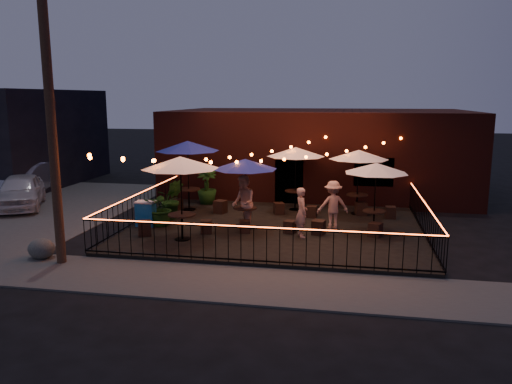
# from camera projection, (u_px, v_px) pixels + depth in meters

# --- Properties ---
(ground) EXTENTS (110.00, 110.00, 0.00)m
(ground) POSITION_uv_depth(u_px,v_px,m) (266.00, 247.00, 15.60)
(ground) COLOR black
(ground) RESTS_ON ground
(patio) EXTENTS (10.00, 8.00, 0.15)m
(patio) POSITION_uv_depth(u_px,v_px,m) (275.00, 229.00, 17.52)
(patio) COLOR black
(patio) RESTS_ON ground
(sidewalk) EXTENTS (18.00, 2.50, 0.05)m
(sidewalk) POSITION_uv_depth(u_px,v_px,m) (244.00, 284.00, 12.46)
(sidewalk) COLOR #474541
(sidewalk) RESTS_ON ground
(parking_lot) EXTENTS (11.00, 12.00, 0.02)m
(parking_lot) POSITION_uv_depth(u_px,v_px,m) (8.00, 205.00, 21.62)
(parking_lot) COLOR #474541
(parking_lot) RESTS_ON ground
(brick_building) EXTENTS (14.00, 8.00, 4.00)m
(brick_building) POSITION_uv_depth(u_px,v_px,m) (319.00, 151.00, 24.70)
(brick_building) COLOR #34110E
(brick_building) RESTS_ON ground
(utility_pole) EXTENTS (0.26, 0.26, 8.00)m
(utility_pole) POSITION_uv_depth(u_px,v_px,m) (51.00, 121.00, 13.32)
(utility_pole) COLOR #392517
(utility_pole) RESTS_ON ground
(fence_front) EXTENTS (10.00, 0.04, 1.04)m
(fence_front) POSITION_uv_depth(u_px,v_px,m) (254.00, 245.00, 13.55)
(fence_front) COLOR black
(fence_front) RESTS_ON patio
(fence_left) EXTENTS (0.04, 8.00, 1.04)m
(fence_left) POSITION_uv_depth(u_px,v_px,m) (141.00, 207.00, 18.31)
(fence_left) COLOR black
(fence_left) RESTS_ON patio
(fence_right) EXTENTS (0.04, 8.00, 1.04)m
(fence_right) POSITION_uv_depth(u_px,v_px,m) (424.00, 219.00, 16.51)
(fence_right) COLOR black
(fence_right) RESTS_ON patio
(festoon_lights) EXTENTS (10.02, 8.72, 1.32)m
(festoon_lights) POSITION_uv_depth(u_px,v_px,m) (245.00, 160.00, 16.96)
(festoon_lights) COLOR #EA4A09
(festoon_lights) RESTS_ON ground
(cafe_table_0) EXTENTS (3.21, 3.21, 2.67)m
(cafe_table_0) POSITION_uv_depth(u_px,v_px,m) (180.00, 164.00, 15.47)
(cafe_table_0) COLOR black
(cafe_table_0) RESTS_ON patio
(cafe_table_1) EXTENTS (3.34, 3.34, 2.78)m
(cafe_table_1) POSITION_uv_depth(u_px,v_px,m) (188.00, 147.00, 19.65)
(cafe_table_1) COLOR black
(cafe_table_1) RESTS_ON patio
(cafe_table_2) EXTENTS (2.87, 2.87, 2.44)m
(cafe_table_2) POSITION_uv_depth(u_px,v_px,m) (245.00, 165.00, 16.77)
(cafe_table_2) COLOR black
(cafe_table_2) RESTS_ON patio
(cafe_table_3) EXTENTS (2.59, 2.59, 2.53)m
(cafe_table_3) POSITION_uv_depth(u_px,v_px,m) (296.00, 153.00, 19.71)
(cafe_table_3) COLOR black
(cafe_table_3) RESTS_ON patio
(cafe_table_4) EXTENTS (2.73, 2.73, 2.34)m
(cafe_table_4) POSITION_uv_depth(u_px,v_px,m) (376.00, 169.00, 16.44)
(cafe_table_4) COLOR black
(cafe_table_4) RESTS_ON patio
(cafe_table_5) EXTENTS (2.36, 2.36, 2.50)m
(cafe_table_5) POSITION_uv_depth(u_px,v_px,m) (359.00, 156.00, 18.99)
(cafe_table_5) COLOR black
(cafe_table_5) RESTS_ON patio
(bistro_chair_0) EXTENTS (0.54, 0.54, 0.49)m
(bistro_chair_0) POSITION_uv_depth(u_px,v_px,m) (145.00, 228.00, 16.37)
(bistro_chair_0) COLOR black
(bistro_chair_0) RESTS_ON patio
(bistro_chair_1) EXTENTS (0.45, 0.45, 0.44)m
(bistro_chair_1) POSITION_uv_depth(u_px,v_px,m) (206.00, 227.00, 16.65)
(bistro_chair_1) COLOR black
(bistro_chair_1) RESTS_ON patio
(bistro_chair_2) EXTENTS (0.46, 0.46, 0.43)m
(bistro_chair_2) POSITION_uv_depth(u_px,v_px,m) (177.00, 204.00, 20.16)
(bistro_chair_2) COLOR black
(bistro_chair_2) RESTS_ON patio
(bistro_chair_3) EXTENTS (0.52, 0.52, 0.50)m
(bistro_chair_3) POSITION_uv_depth(u_px,v_px,m) (220.00, 207.00, 19.53)
(bistro_chair_3) COLOR black
(bistro_chair_3) RESTS_ON patio
(bistro_chair_4) EXTENTS (0.43, 0.43, 0.42)m
(bistro_chair_4) POSITION_uv_depth(u_px,v_px,m) (245.00, 226.00, 16.72)
(bistro_chair_4) COLOR black
(bistro_chair_4) RESTS_ON patio
(bistro_chair_5) EXTENTS (0.45, 0.45, 0.42)m
(bistro_chair_5) POSITION_uv_depth(u_px,v_px,m) (290.00, 227.00, 16.66)
(bistro_chair_5) COLOR black
(bistro_chair_5) RESTS_ON patio
(bistro_chair_6) EXTENTS (0.49, 0.49, 0.45)m
(bistro_chair_6) POSITION_uv_depth(u_px,v_px,m) (279.00, 208.00, 19.36)
(bistro_chair_6) COLOR black
(bistro_chair_6) RESTS_ON patio
(bistro_chair_7) EXTENTS (0.40, 0.40, 0.44)m
(bistro_chair_7) POSITION_uv_depth(u_px,v_px,m) (312.00, 212.00, 18.84)
(bistro_chair_7) COLOR black
(bistro_chair_7) RESTS_ON patio
(bistro_chair_8) EXTENTS (0.47, 0.47, 0.47)m
(bistro_chair_8) POSITION_uv_depth(u_px,v_px,m) (319.00, 227.00, 16.51)
(bistro_chair_8) COLOR black
(bistro_chair_8) RESTS_ON patio
(bistro_chair_9) EXTENTS (0.51, 0.51, 0.45)m
(bistro_chair_9) POSITION_uv_depth(u_px,v_px,m) (375.00, 230.00, 16.23)
(bistro_chair_9) COLOR black
(bistro_chair_9) RESTS_ON patio
(bistro_chair_10) EXTENTS (0.49, 0.49, 0.49)m
(bistro_chair_10) POSITION_uv_depth(u_px,v_px,m) (361.00, 209.00, 19.21)
(bistro_chair_10) COLOR black
(bistro_chair_10) RESTS_ON patio
(bistro_chair_11) EXTENTS (0.40, 0.40, 0.45)m
(bistro_chair_11) POSITION_uv_depth(u_px,v_px,m) (390.00, 212.00, 18.69)
(bistro_chair_11) COLOR black
(bistro_chair_11) RESTS_ON patio
(patron_a) EXTENTS (0.58, 0.69, 1.63)m
(patron_a) POSITION_uv_depth(u_px,v_px,m) (301.00, 212.00, 16.10)
(patron_a) COLOR tan
(patron_a) RESTS_ON patio
(patron_b) EXTENTS (1.03, 1.13, 1.89)m
(patron_b) POSITION_uv_depth(u_px,v_px,m) (243.00, 203.00, 16.92)
(patron_b) COLOR #D8AF95
(patron_b) RESTS_ON patio
(patron_c) EXTENTS (1.20, 0.88, 1.67)m
(patron_c) POSITION_uv_depth(u_px,v_px,m) (333.00, 205.00, 17.11)
(patron_c) COLOR beige
(patron_c) RESTS_ON patio
(potted_shrub_a) EXTENTS (1.44, 1.34, 1.31)m
(potted_shrub_a) POSITION_uv_depth(u_px,v_px,m) (162.00, 207.00, 17.57)
(potted_shrub_a) COLOR #153712
(potted_shrub_a) RESTS_ON patio
(potted_shrub_b) EXTENTS (1.02, 0.94, 1.50)m
(potted_shrub_b) POSITION_uv_depth(u_px,v_px,m) (172.00, 199.00, 18.48)
(potted_shrub_b) COLOR #123E10
(potted_shrub_b) RESTS_ON patio
(potted_shrub_c) EXTENTS (0.97, 0.97, 1.48)m
(potted_shrub_c) POSITION_uv_depth(u_px,v_px,m) (207.00, 186.00, 21.18)
(potted_shrub_c) COLOR #173E0B
(potted_shrub_c) RESTS_ON patio
(cooler) EXTENTS (0.68, 0.49, 0.89)m
(cooler) POSITION_uv_depth(u_px,v_px,m) (146.00, 213.00, 17.54)
(cooler) COLOR #135DB1
(cooler) RESTS_ON patio
(boulder) EXTENTS (1.00, 0.91, 0.65)m
(boulder) POSITION_uv_depth(u_px,v_px,m) (41.00, 249.00, 14.37)
(boulder) COLOR #44443F
(boulder) RESTS_ON ground
(car_white) EXTENTS (3.41, 4.47, 1.42)m
(car_white) POSITION_uv_depth(u_px,v_px,m) (21.00, 191.00, 21.09)
(car_white) COLOR white
(car_white) RESTS_ON ground
(car_silver) EXTENTS (2.31, 4.89, 1.55)m
(car_silver) POSITION_uv_depth(u_px,v_px,m) (24.00, 180.00, 23.64)
(car_silver) COLOR #A5A3AC
(car_silver) RESTS_ON ground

